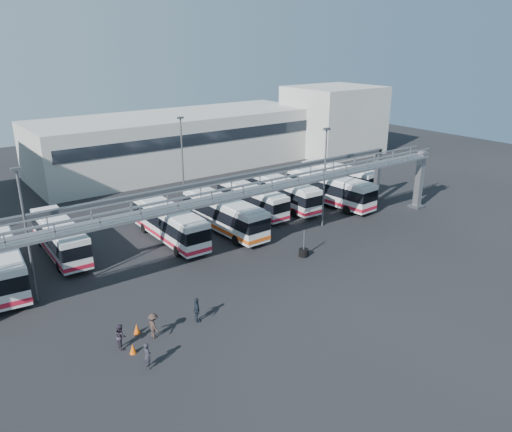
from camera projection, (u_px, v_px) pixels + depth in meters
ground at (273, 282)px, 39.94m from camera, size 140.00×140.00×0.00m
gantry at (232, 199)px, 42.54m from camera, size 51.40×5.15×7.10m
warehouse at (179, 141)px, 74.11m from camera, size 42.00×14.00×8.00m
building_right at (333, 120)px, 83.58m from camera, size 14.00×12.00×11.00m
light_pole_left at (26, 229)px, 35.14m from camera, size 0.70×0.35×10.21m
light_pole_mid at (325, 173)px, 50.02m from camera, size 0.70×0.35×10.21m
light_pole_back at (182, 156)px, 56.93m from camera, size 0.70×0.35×10.21m
bus_1 at (1, 261)px, 39.16m from camera, size 3.65×11.74×3.51m
bus_2 at (60, 236)px, 44.33m from camera, size 2.80×10.85×3.28m
bus_4 at (170, 223)px, 47.45m from camera, size 2.64×11.18×3.39m
bus_5 at (224, 214)px, 49.78m from camera, size 3.05×11.54×3.48m
bus_6 at (252, 199)px, 55.07m from camera, size 2.64×10.23×3.09m
bus_7 at (284, 192)px, 57.12m from camera, size 2.92×10.91×3.29m
bus_8 at (330, 188)px, 58.04m from camera, size 3.56×11.74×3.52m
bus_9 at (338, 176)px, 63.90m from camera, size 3.91×10.65×3.16m
pedestrian_a at (147, 356)px, 29.30m from camera, size 0.41×0.62×1.69m
pedestrian_b at (121, 336)px, 31.25m from camera, size 0.65×0.82×1.65m
pedestrian_c at (154, 326)px, 32.28m from camera, size 0.71×1.17×1.76m
pedestrian_d at (197, 310)px, 34.13m from camera, size 0.69×1.12×1.78m
cone_left at (133, 349)px, 30.82m from camera, size 0.51×0.51×0.67m
cone_right at (137, 329)px, 32.90m from camera, size 0.45×0.45×0.71m
tire_stack at (304, 252)px, 44.58m from camera, size 0.87×0.87×2.48m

